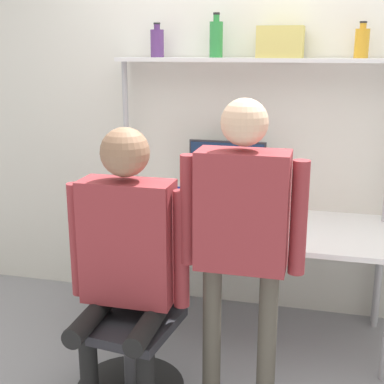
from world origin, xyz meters
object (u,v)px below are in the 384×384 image
at_px(monitor, 227,172).
at_px(storage_box, 281,42).
at_px(laptop, 174,216).
at_px(bottle_amber, 362,43).
at_px(person_seated, 126,247).
at_px(bottle_green, 216,39).
at_px(cell_phone, 213,234).
at_px(bottle_purple, 157,43).
at_px(office_chair, 133,345).
at_px(person_standing, 242,224).

height_order(monitor, storage_box, storage_box).
height_order(laptop, bottle_amber, bottle_amber).
relative_size(monitor, person_seated, 0.35).
bearing_deg(storage_box, bottle_green, 180.00).
bearing_deg(cell_phone, person_seated, -119.29).
bearing_deg(monitor, storage_box, 6.27).
xyz_separation_m(laptop, bottle_purple, (-0.22, 0.42, 1.00)).
xyz_separation_m(cell_phone, person_seated, (-0.31, -0.56, 0.10)).
bearing_deg(office_chair, storage_box, 59.69).
height_order(monitor, bottle_purple, bottle_purple).
xyz_separation_m(person_seated, storage_box, (0.61, 1.07, 0.97)).
height_order(bottle_green, storage_box, bottle_green).
distance_m(bottle_purple, storage_box, 0.77).
bearing_deg(monitor, cell_phone, -88.45).
relative_size(monitor, laptop, 1.66).
distance_m(person_seated, bottle_amber, 1.79).
distance_m(bottle_green, bottle_purple, 0.38).
bearing_deg(bottle_purple, cell_phone, -46.77).
height_order(person_seated, bottle_green, bottle_green).
xyz_separation_m(monitor, storage_box, (0.31, 0.03, 0.81)).
relative_size(person_seated, bottle_amber, 6.86).
xyz_separation_m(cell_phone, storage_box, (0.29, 0.51, 1.07)).
bearing_deg(bottle_green, monitor, -21.18).
relative_size(cell_phone, person_seated, 0.11).
bearing_deg(person_standing, cell_phone, 114.63).
bearing_deg(bottle_amber, laptop, -157.47).
relative_size(person_standing, bottle_green, 5.87).
height_order(cell_phone, bottle_green, bottle_green).
distance_m(monitor, cell_phone, 0.54).
bearing_deg(bottle_green, cell_phone, -78.95).
distance_m(cell_phone, storage_box, 1.22).
xyz_separation_m(bottle_amber, storage_box, (-0.47, -0.00, 0.00)).
distance_m(person_seated, storage_box, 1.56).
height_order(office_chair, bottle_purple, bottle_purple).
distance_m(office_chair, person_standing, 0.91).
bearing_deg(bottle_amber, office_chair, -136.04).
bearing_deg(storage_box, laptop, -142.55).
bearing_deg(person_seated, office_chair, 82.49).
bearing_deg(person_seated, laptop, 84.97).
distance_m(laptop, person_standing, 0.83).
bearing_deg(cell_phone, office_chair, -120.74).
bearing_deg(storage_box, person_standing, -92.51).
bearing_deg(bottle_green, bottle_amber, 0.00).
bearing_deg(bottle_green, storage_box, 0.00).
bearing_deg(laptop, office_chair, -94.86).
xyz_separation_m(laptop, person_seated, (-0.06, -0.65, 0.04)).
bearing_deg(office_chair, laptop, 85.14).
bearing_deg(bottle_purple, office_chair, -80.51).
xyz_separation_m(laptop, office_chair, (-0.05, -0.61, -0.52)).
bearing_deg(bottle_amber, bottle_purple, 180.00).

